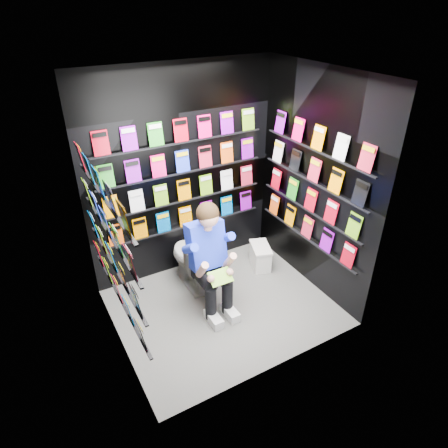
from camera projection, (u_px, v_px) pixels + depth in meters
floor at (223, 307)px, 4.69m from camera, size 2.40×2.40×0.00m
ceiling at (223, 75)px, 3.38m from camera, size 2.40×2.40×0.00m
wall_back at (182, 175)px, 4.79m from camera, size 2.40×0.04×2.60m
wall_front at (283, 259)px, 3.29m from camera, size 2.40×0.04×2.60m
wall_left at (105, 241)px, 3.53m from camera, size 0.04×2.00×2.60m
wall_right at (315, 185)px, 4.55m from camera, size 0.04×2.00×2.60m
comics_back at (183, 176)px, 4.76m from camera, size 2.10×0.06×1.37m
comics_left at (108, 240)px, 3.54m from camera, size 0.06×1.70×1.37m
comics_right at (313, 185)px, 4.53m from camera, size 0.06×1.70×1.37m
toilet at (192, 259)px, 4.90m from camera, size 0.43×0.76×0.73m
longbox at (260, 257)px, 5.33m from camera, size 0.32×0.43×0.28m
longbox_lid at (261, 247)px, 5.25m from camera, size 0.35×0.45×0.03m
reader at (205, 245)px, 4.41m from camera, size 0.56×0.81×1.47m
held_comic at (221, 277)px, 4.25m from camera, size 0.26×0.15×0.11m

